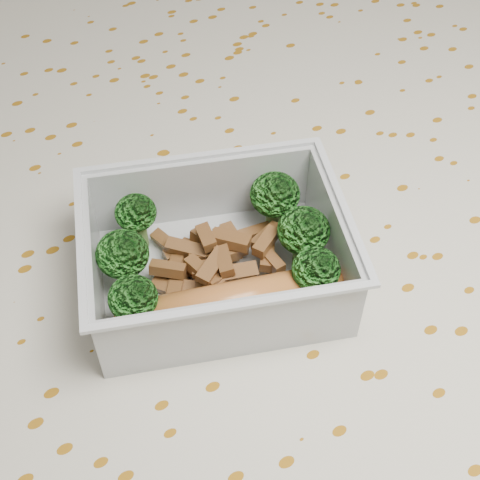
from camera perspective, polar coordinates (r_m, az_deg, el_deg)
dining_table at (r=0.55m, az=0.66°, el=-7.13°), size 1.40×0.90×0.75m
tablecloth at (r=0.51m, az=0.71°, el=-3.95°), size 1.46×0.96×0.19m
lunch_container at (r=0.45m, az=-2.01°, el=-1.90°), size 0.21×0.18×0.06m
broccoli_florets at (r=0.44m, az=-1.49°, el=-0.10°), size 0.16×0.13×0.05m
meat_pile at (r=0.46m, az=-2.38°, el=-1.47°), size 0.10×0.08×0.03m
sausage at (r=0.43m, az=-0.72°, el=-5.40°), size 0.15×0.06×0.03m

